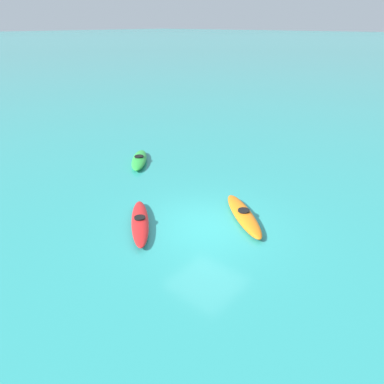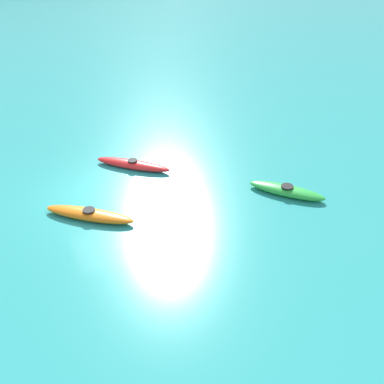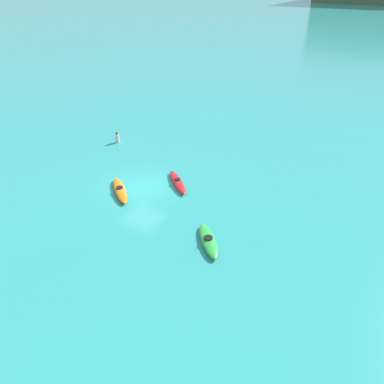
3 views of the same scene
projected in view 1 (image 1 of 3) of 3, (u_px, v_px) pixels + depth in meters
ground_plane at (208, 226)px, 12.54m from camera, size 600.00×600.00×0.00m
kayak_orange at (243, 215)px, 12.94m from camera, size 3.00×2.56×0.37m
kayak_green at (139, 160)px, 18.13m from camera, size 2.50×2.61×0.37m
kayak_red at (140, 222)px, 12.48m from camera, size 2.82×2.55×0.37m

